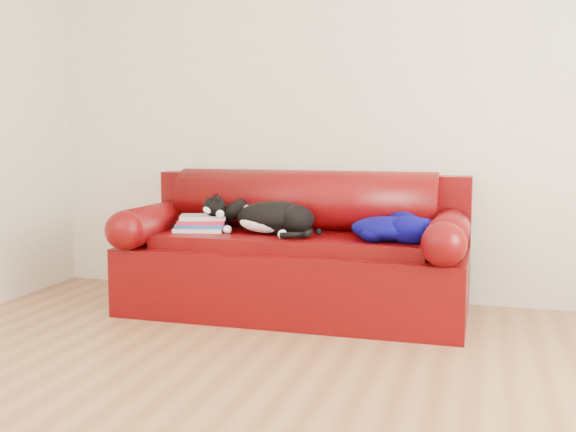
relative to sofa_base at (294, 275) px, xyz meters
name	(u,v)px	position (x,y,z in m)	size (l,w,h in m)	color
ground	(270,410)	(0.32, -1.49, -0.24)	(4.50, 4.50, 0.00)	brown
sofa_base	(294,275)	(0.00, 0.00, 0.00)	(2.10, 0.90, 0.50)	#370205
sofa_back	(305,222)	(0.00, 0.24, 0.30)	(2.10, 1.01, 0.88)	#370205
book_stack	(202,223)	(-0.60, -0.06, 0.31)	(0.35, 0.30, 0.10)	beige
cat	(274,218)	(-0.11, -0.07, 0.36)	(0.67, 0.42, 0.26)	black
blanket	(391,228)	(0.61, -0.09, 0.33)	(0.54, 0.51, 0.16)	#040249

